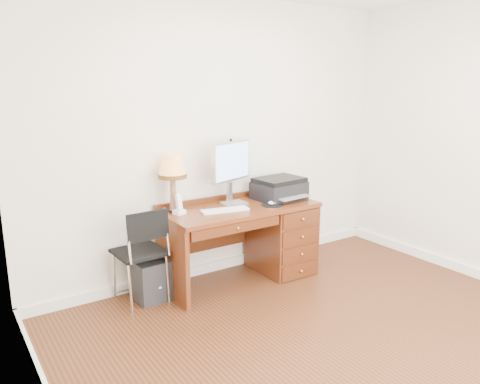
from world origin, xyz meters
TOP-DOWN VIEW (x-y plane):
  - ground at (0.00, 0.00)m, footprint 4.00×4.00m
  - room_shell at (0.00, 0.63)m, footprint 4.00×4.00m
  - desk at (0.32, 1.40)m, footprint 1.50×0.67m
  - monitor at (-0.00, 1.54)m, footprint 0.52×0.25m
  - keyboard at (-0.21, 1.34)m, footprint 0.46×0.21m
  - mouse_pad at (0.28, 1.26)m, footprint 0.22×0.22m
  - printer at (0.50, 1.44)m, footprint 0.51×0.41m
  - leg_lamp at (-0.61, 1.58)m, footprint 0.26×0.26m
  - phone at (-0.61, 1.48)m, footprint 0.11×0.11m
  - pen_cup at (0.37, 1.54)m, footprint 0.08×0.08m
  - chair at (-0.99, 1.43)m, footprint 0.43×0.43m
  - equipment_box at (-0.89, 1.50)m, footprint 0.33×0.33m

SIDE VIEW (x-z plane):
  - ground at x=0.00m, z-range 0.00..0.00m
  - room_shell at x=0.00m, z-range -1.95..2.05m
  - equipment_box at x=-0.89m, z-range 0.00..0.37m
  - desk at x=0.32m, z-range 0.04..0.79m
  - chair at x=-0.99m, z-range 0.09..0.96m
  - keyboard at x=-0.21m, z-range 0.75..0.77m
  - mouse_pad at x=0.28m, z-range 0.74..0.78m
  - pen_cup at x=0.37m, z-range 0.75..0.84m
  - phone at x=-0.61m, z-range 0.71..0.90m
  - printer at x=0.50m, z-range 0.75..0.96m
  - monitor at x=0.00m, z-range 0.83..1.44m
  - leg_lamp at x=-0.61m, z-range 0.87..1.40m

